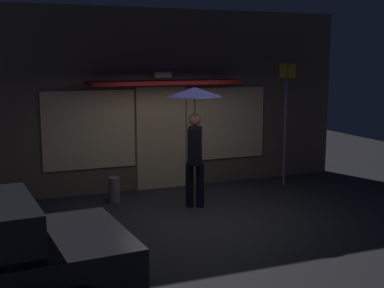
# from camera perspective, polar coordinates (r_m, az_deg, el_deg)

# --- Properties ---
(ground_plane) EXTENTS (18.00, 18.00, 0.00)m
(ground_plane) POSITION_cam_1_polar(r_m,az_deg,el_deg) (9.40, 0.94, -7.87)
(ground_plane) COLOR #26262B
(building_facade) EXTENTS (8.56, 1.00, 3.82)m
(building_facade) POSITION_cam_1_polar(r_m,az_deg,el_deg) (11.20, -3.67, 4.82)
(building_facade) COLOR brown
(building_facade) RESTS_ON ground
(person_with_umbrella) EXTENTS (1.03, 1.03, 2.27)m
(person_with_umbrella) POSITION_cam_1_polar(r_m,az_deg,el_deg) (9.59, 0.32, 2.81)
(person_with_umbrella) COLOR black
(person_with_umbrella) RESTS_ON ground
(street_sign_post) EXTENTS (0.40, 0.07, 2.77)m
(street_sign_post) POSITION_cam_1_polar(r_m,az_deg,el_deg) (11.53, 10.28, 3.12)
(street_sign_post) COLOR #595B60
(street_sign_post) RESTS_ON ground
(sidewalk_bollard) EXTENTS (0.22, 0.22, 0.50)m
(sidewalk_bollard) POSITION_cam_1_polar(r_m,az_deg,el_deg) (10.26, -8.55, -5.03)
(sidewalk_bollard) COLOR slate
(sidewalk_bollard) RESTS_ON ground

